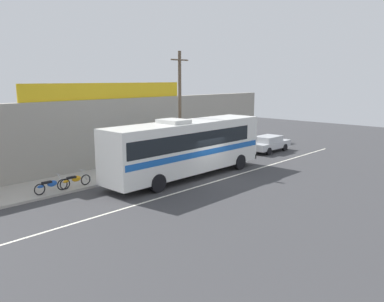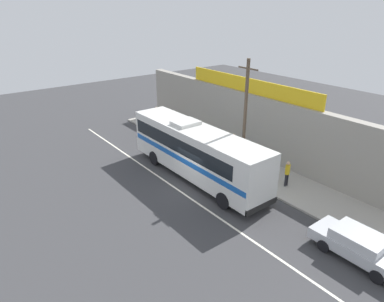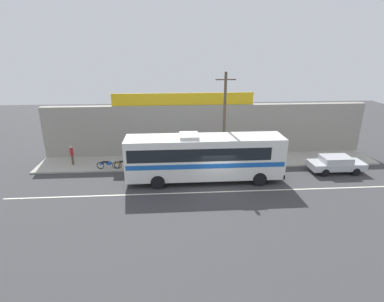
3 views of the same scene
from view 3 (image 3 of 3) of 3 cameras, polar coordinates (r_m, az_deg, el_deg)
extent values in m
plane|color=#3A3A3D|center=(22.80, 4.86, -6.76)|extent=(70.00, 70.00, 0.00)
cube|color=#A8A399|center=(27.50, 3.24, -1.89)|extent=(30.00, 3.60, 0.14)
cube|color=gray|center=(28.80, 2.80, 3.99)|extent=(30.00, 0.70, 4.80)
cube|color=gold|center=(27.99, -1.64, 9.74)|extent=(12.94, 0.12, 1.10)
cube|color=silver|center=(22.10, 5.18, -7.65)|extent=(30.00, 0.14, 0.01)
cube|color=silver|center=(23.02, 2.39, -1.05)|extent=(11.84, 2.47, 3.10)
cube|color=black|center=(22.79, 1.22, 0.22)|extent=(10.42, 2.49, 0.96)
cube|color=#1956B2|center=(23.13, 2.38, -1.75)|extent=(11.60, 2.49, 0.36)
cube|color=black|center=(24.23, 16.38, 0.33)|extent=(0.04, 2.23, 1.40)
cube|color=black|center=(24.85, 15.97, -3.64)|extent=(0.12, 2.47, 0.36)
cube|color=silver|center=(22.40, -0.57, 2.89)|extent=(1.40, 1.73, 0.24)
cylinder|color=black|center=(25.34, 11.15, -3.03)|extent=(1.04, 0.32, 1.04)
cylinder|color=black|center=(23.32, 12.57, -5.15)|extent=(1.04, 0.32, 1.04)
cylinder|color=black|center=(24.52, -6.25, -3.55)|extent=(1.04, 0.32, 1.04)
cylinder|color=black|center=(22.42, -6.44, -5.81)|extent=(1.04, 0.32, 1.04)
cube|color=#B7BABF|center=(27.80, 25.46, -2.39)|extent=(4.43, 1.76, 0.56)
cube|color=#B7BABF|center=(27.58, 25.43, -1.39)|extent=(2.30, 1.58, 0.48)
cube|color=black|center=(28.01, 26.95, -1.40)|extent=(0.21, 1.48, 0.34)
cylinder|color=black|center=(29.20, 26.81, -2.24)|extent=(0.62, 0.20, 0.62)
cylinder|color=black|center=(27.90, 28.48, -3.46)|extent=(0.62, 0.20, 0.62)
cylinder|color=black|center=(27.98, 22.28, -2.46)|extent=(0.62, 0.20, 0.62)
cylinder|color=black|center=(26.62, 23.79, -3.76)|extent=(0.62, 0.20, 0.62)
cylinder|color=brown|center=(25.04, 6.08, 5.56)|extent=(0.22, 0.22, 7.91)
cylinder|color=brown|center=(24.47, 6.37, 13.21)|extent=(1.60, 0.10, 0.10)
torus|color=black|center=(26.31, -14.09, -2.58)|extent=(0.62, 0.06, 0.62)
torus|color=black|center=(26.57, -16.83, -2.62)|extent=(0.62, 0.06, 0.62)
cylinder|color=silver|center=(26.22, -14.31, -1.97)|extent=(0.34, 0.04, 0.65)
cylinder|color=silver|center=(26.13, -14.59, -1.32)|extent=(0.03, 0.56, 0.03)
ellipsoid|color=#1E51B2|center=(26.36, -15.36, -2.23)|extent=(0.56, 0.22, 0.34)
cube|color=black|center=(26.38, -16.02, -2.00)|extent=(0.52, 0.20, 0.10)
ellipsoid|color=#1E51B2|center=(26.51, -16.73, -2.33)|extent=(0.36, 0.14, 0.16)
torus|color=black|center=(26.08, -10.96, -2.53)|extent=(0.62, 0.06, 0.62)
torus|color=black|center=(26.28, -13.77, -2.58)|extent=(0.62, 0.06, 0.62)
cylinder|color=silver|center=(25.98, -11.18, -1.92)|extent=(0.34, 0.04, 0.65)
cylinder|color=silver|center=(25.88, -11.44, -1.26)|extent=(0.03, 0.56, 0.03)
ellipsoid|color=orange|center=(26.10, -12.26, -2.19)|extent=(0.56, 0.22, 0.34)
cube|color=black|center=(26.10, -12.92, -1.95)|extent=(0.52, 0.20, 0.10)
ellipsoid|color=orange|center=(26.21, -13.67, -2.29)|extent=(0.36, 0.14, 0.16)
cylinder|color=navy|center=(27.74, -0.95, -0.59)|extent=(0.13, 0.13, 0.84)
cylinder|color=navy|center=(27.57, -0.93, -0.72)|extent=(0.13, 0.13, 0.84)
cylinder|color=white|center=(27.41, -0.95, 0.79)|extent=(0.30, 0.30, 0.63)
sphere|color=tan|center=(27.27, -0.96, 1.70)|extent=(0.23, 0.23, 0.23)
cylinder|color=white|center=(27.59, -0.97, 0.98)|extent=(0.08, 0.08, 0.58)
cylinder|color=white|center=(27.21, -0.93, 0.72)|extent=(0.08, 0.08, 0.58)
cylinder|color=black|center=(27.91, 11.08, -0.82)|extent=(0.13, 0.13, 0.84)
cylinder|color=black|center=(27.75, 11.17, -0.95)|extent=(0.13, 0.13, 0.84)
cylinder|color=gold|center=(27.59, 11.22, 0.56)|extent=(0.30, 0.30, 0.63)
sphere|color=tan|center=(27.45, 11.28, 1.47)|extent=(0.23, 0.23, 0.23)
cylinder|color=gold|center=(27.76, 11.12, 0.75)|extent=(0.08, 0.08, 0.58)
cylinder|color=gold|center=(27.40, 11.33, 0.48)|extent=(0.08, 0.08, 0.58)
cylinder|color=brown|center=(28.38, -21.48, -1.51)|extent=(0.13, 0.13, 0.84)
cylinder|color=brown|center=(28.22, -21.58, -1.63)|extent=(0.13, 0.13, 0.84)
cylinder|color=red|center=(28.07, -21.71, -0.16)|extent=(0.30, 0.30, 0.63)
sphere|color=tan|center=(27.93, -21.83, 0.73)|extent=(0.23, 0.23, 0.23)
cylinder|color=red|center=(28.24, -21.61, 0.04)|extent=(0.08, 0.08, 0.58)
cylinder|color=red|center=(27.88, -21.84, -0.23)|extent=(0.08, 0.08, 0.58)
camera|label=1|loc=(16.02, -72.36, -8.43)|focal=36.17mm
camera|label=2|loc=(20.72, 64.38, 11.79)|focal=31.99mm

